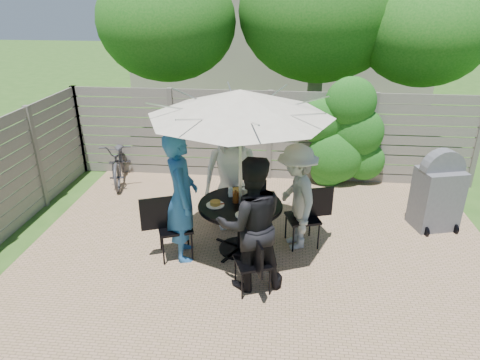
# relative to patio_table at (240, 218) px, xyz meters

# --- Properties ---
(backyard_envelope) EXTENTS (60.00, 60.00, 5.00)m
(backyard_envelope) POSITION_rel_patio_table_xyz_m (0.39, 10.07, 2.06)
(backyard_envelope) COLOR #2B5219
(backyard_envelope) RESTS_ON ground
(patio_table) EXTENTS (1.47, 1.47, 0.79)m
(patio_table) POSITION_rel_patio_table_xyz_m (0.00, 0.00, 0.00)
(patio_table) COLOR black
(patio_table) RESTS_ON ground
(umbrella) EXTENTS (3.07, 3.07, 2.43)m
(umbrella) POSITION_rel_patio_table_xyz_m (-0.00, 0.00, 1.70)
(umbrella) COLOR silver
(umbrella) RESTS_ON ground
(chair_back) EXTENTS (0.47, 0.63, 0.83)m
(chair_back) POSITION_rel_patio_table_xyz_m (-0.25, 0.93, -0.30)
(chair_back) COLOR black
(chair_back) RESTS_ON ground
(person_back) EXTENTS (1.03, 0.81, 1.85)m
(person_back) POSITION_rel_patio_table_xyz_m (-0.22, 0.80, 0.38)
(person_back) COLOR white
(person_back) RESTS_ON ground
(chair_left) EXTENTS (0.75, 0.61, 0.98)m
(chair_left) POSITION_rel_patio_table_xyz_m (-0.93, -0.26, -0.25)
(chair_left) COLOR black
(chair_left) RESTS_ON ground
(person_left) EXTENTS (0.62, 0.79, 1.90)m
(person_left) POSITION_rel_patio_table_xyz_m (-0.80, -0.22, 0.40)
(person_left) COLOR #235A99
(person_left) RESTS_ON ground
(chair_front) EXTENTS (0.54, 0.67, 0.87)m
(chair_front) POSITION_rel_patio_table_xyz_m (0.26, -0.93, -0.29)
(chair_front) COLOR black
(chair_front) RESTS_ON ground
(person_front) EXTENTS (1.03, 0.90, 1.81)m
(person_front) POSITION_rel_patio_table_xyz_m (0.22, -0.80, 0.36)
(person_front) COLOR black
(person_front) RESTS_ON ground
(chair_right) EXTENTS (0.72, 0.56, 0.94)m
(chair_right) POSITION_rel_patio_table_xyz_m (0.93, 0.26, -0.26)
(chair_right) COLOR black
(chair_right) RESTS_ON ground
(person_right) EXTENTS (0.86, 1.17, 1.63)m
(person_right) POSITION_rel_patio_table_xyz_m (0.80, 0.22, 0.27)
(person_right) COLOR #ADAFAA
(person_right) RESTS_ON ground
(plate_back) EXTENTS (0.26, 0.26, 0.06)m
(plate_back) POSITION_rel_patio_table_xyz_m (-0.10, 0.35, 0.26)
(plate_back) COLOR white
(plate_back) RESTS_ON patio_table
(plate_left) EXTENTS (0.26, 0.26, 0.06)m
(plate_left) POSITION_rel_patio_table_xyz_m (-0.35, -0.10, 0.26)
(plate_left) COLOR white
(plate_left) RESTS_ON patio_table
(plate_front) EXTENTS (0.26, 0.26, 0.06)m
(plate_front) POSITION_rel_patio_table_xyz_m (0.10, -0.35, 0.26)
(plate_front) COLOR white
(plate_front) RESTS_ON patio_table
(plate_right) EXTENTS (0.26, 0.26, 0.06)m
(plate_right) POSITION_rel_patio_table_xyz_m (0.35, 0.10, 0.26)
(plate_right) COLOR white
(plate_right) RESTS_ON patio_table
(glass_back) EXTENTS (0.07, 0.07, 0.14)m
(glass_back) POSITION_rel_patio_table_xyz_m (-0.17, 0.22, 0.31)
(glass_back) COLOR silver
(glass_back) RESTS_ON patio_table
(glass_front) EXTENTS (0.07, 0.07, 0.14)m
(glass_front) POSITION_rel_patio_table_xyz_m (0.17, -0.22, 0.31)
(glass_front) COLOR silver
(glass_front) RESTS_ON patio_table
(glass_right) EXTENTS (0.07, 0.07, 0.14)m
(glass_right) POSITION_rel_patio_table_xyz_m (0.22, 0.17, 0.31)
(glass_right) COLOR silver
(glass_right) RESTS_ON patio_table
(syrup_jug) EXTENTS (0.09, 0.09, 0.16)m
(syrup_jug) POSITION_rel_patio_table_xyz_m (-0.07, 0.03, 0.32)
(syrup_jug) COLOR #59280C
(syrup_jug) RESTS_ON patio_table
(coffee_cup) EXTENTS (0.08, 0.08, 0.12)m
(coffee_cup) POSITION_rel_patio_table_xyz_m (0.04, 0.24, 0.30)
(coffee_cup) COLOR #C6B293
(coffee_cup) RESTS_ON patio_table
(bicycle) EXTENTS (1.02, 1.80, 0.89)m
(bicycle) POSITION_rel_patio_table_xyz_m (-2.73, 2.38, -0.10)
(bicycle) COLOR #333338
(bicycle) RESTS_ON ground
(bbq_grill) EXTENTS (0.77, 0.67, 1.36)m
(bbq_grill) POSITION_rel_patio_table_xyz_m (3.08, 1.03, 0.07)
(bbq_grill) COLOR #5D5D62
(bbq_grill) RESTS_ON ground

